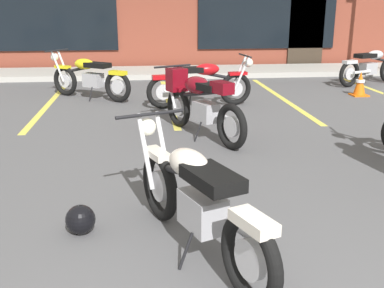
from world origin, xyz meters
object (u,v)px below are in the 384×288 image
at_px(motorcycle_cream_vintage, 371,66).
at_px(helmet_on_pavement, 81,219).
at_px(motorcycle_blue_standard, 201,83).
at_px(traffic_cone, 360,84).
at_px(motorcycle_orange_scrambler, 199,101).
at_px(motorcycle_foreground_classic, 196,199).
at_px(motorcycle_red_sportbike, 89,77).

height_order(motorcycle_cream_vintage, helmet_on_pavement, motorcycle_cream_vintage).
bearing_deg(motorcycle_blue_standard, traffic_cone, 11.43).
bearing_deg(helmet_on_pavement, motorcycle_cream_vintage, 48.87).
distance_m(motorcycle_orange_scrambler, traffic_cone, 4.74).
distance_m(motorcycle_foreground_classic, motorcycle_cream_vintage, 9.15).
height_order(motorcycle_foreground_classic, motorcycle_red_sportbike, same).
xyz_separation_m(motorcycle_orange_scrambler, helmet_on_pavement, (-1.41, -3.00, -0.40)).
bearing_deg(traffic_cone, motorcycle_cream_vintage, 56.06).
relative_size(motorcycle_red_sportbike, traffic_cone, 3.40).
relative_size(motorcycle_red_sportbike, motorcycle_cream_vintage, 0.91).
bearing_deg(motorcycle_red_sportbike, motorcycle_foreground_classic, -77.25).
xyz_separation_m(motorcycle_orange_scrambler, traffic_cone, (3.86, 2.73, -0.27)).
bearing_deg(motorcycle_orange_scrambler, motorcycle_blue_standard, 81.57).
bearing_deg(motorcycle_red_sportbike, motorcycle_blue_standard, -25.05).
bearing_deg(helmet_on_pavement, motorcycle_foreground_classic, -23.80).
bearing_deg(motorcycle_cream_vintage, helmet_on_pavement, -131.13).
bearing_deg(motorcycle_foreground_classic, motorcycle_blue_standard, 82.15).
xyz_separation_m(motorcycle_foreground_classic, helmet_on_pavement, (-0.96, 0.42, -0.33)).
bearing_deg(motorcycle_red_sportbike, helmet_on_pavement, -85.24).
xyz_separation_m(motorcycle_blue_standard, traffic_cone, (3.57, 0.72, -0.20)).
xyz_separation_m(motorcycle_cream_vintage, traffic_cone, (-0.91, -1.35, -0.20)).
relative_size(motorcycle_foreground_classic, helmet_on_pavement, 7.71).
relative_size(motorcycle_cream_vintage, helmet_on_pavement, 7.62).
bearing_deg(helmet_on_pavement, traffic_cone, 47.37).
distance_m(helmet_on_pavement, traffic_cone, 7.79).
bearing_deg(traffic_cone, motorcycle_foreground_classic, -125.04).
relative_size(motorcycle_red_sportbike, motorcycle_blue_standard, 0.86).
height_order(motorcycle_orange_scrambler, helmet_on_pavement, motorcycle_orange_scrambler).
relative_size(motorcycle_orange_scrambler, helmet_on_pavement, 7.54).
bearing_deg(motorcycle_orange_scrambler, helmet_on_pavement, -115.18).
bearing_deg(motorcycle_orange_scrambler, motorcycle_red_sportbike, 122.19).
bearing_deg(motorcycle_cream_vintage, motorcycle_red_sportbike, -171.17).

